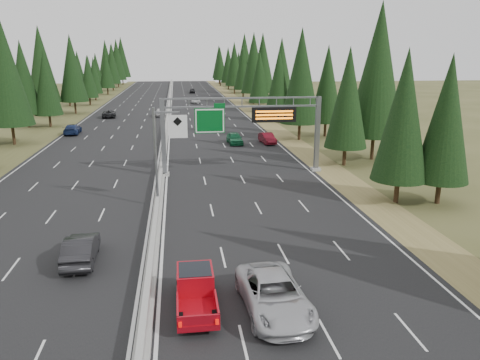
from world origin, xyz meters
The scene contains 19 objects.
road centered at (0.00, 80.00, 0.04)m, with size 32.00×260.00×0.08m, color black.
shoulder_right centered at (17.80, 80.00, 0.03)m, with size 3.60×260.00×0.06m, color olive.
shoulder_left centered at (-17.80, 80.00, 0.03)m, with size 3.60×260.00×0.06m, color #434620.
median_barrier centered at (0.00, 80.00, 0.41)m, with size 0.70×260.00×0.85m.
sign_gantry centered at (8.92, 34.88, 5.27)m, with size 16.75×0.98×7.80m.
hov_sign_pole centered at (0.58, 24.97, 4.72)m, with size 2.80×0.50×8.00m.
tree_row_right centered at (21.96, 69.84, 9.03)m, with size 11.66×235.77×18.55m.
tree_row_left centered at (-21.81, 62.99, 9.47)m, with size 11.62×240.96×18.94m.
silver_minivan centered at (6.07, 8.00, 0.95)m, with size 2.87×6.23×1.73m, color #B9B9BE.
red_pickup centered at (2.38, 9.16, 1.02)m, with size 1.86×5.22×1.70m.
car_ahead_green centered at (9.55, 51.37, 0.87)m, with size 1.87×4.64×1.58m, color #166339.
car_ahead_dkred centered at (14.08, 51.13, 0.80)m, with size 1.53×4.39×1.45m, color #5B0D18.
car_ahead_dkgrey centered at (7.90, 65.44, 0.74)m, with size 1.84×4.53×1.31m, color black.
car_ahead_white centered at (6.61, 107.29, 0.73)m, with size 2.14×4.65×1.29m, color silver.
car_ahead_far centered at (6.94, 139.75, 0.83)m, with size 1.78×4.42×1.51m, color black.
car_onc_near centered at (-4.16, 15.00, 0.89)m, with size 1.71×4.89×1.61m, color black.
car_onc_blue centered at (-14.30, 62.84, 0.85)m, with size 2.15×5.30×1.54m, color navy.
car_onc_white centered at (-1.50, 83.07, 0.89)m, with size 1.92×4.78×1.63m, color beige.
car_onc_far centered at (-11.39, 82.46, 0.82)m, with size 2.45×5.31×1.48m, color black.
Camera 1 is at (1.76, -11.69, 12.03)m, focal length 35.00 mm.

